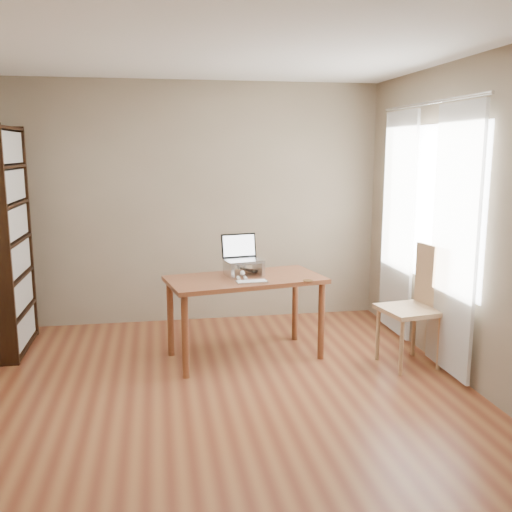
{
  "coord_description": "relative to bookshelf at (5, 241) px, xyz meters",
  "views": [
    {
      "loc": [
        -0.45,
        -3.96,
        1.88
      ],
      "look_at": [
        0.41,
        0.95,
        0.95
      ],
      "focal_mm": 40.0,
      "sensor_mm": 36.0,
      "label": 1
    }
  ],
  "objects": [
    {
      "name": "room",
      "position": [
        1.86,
        -1.54,
        0.25
      ],
      "size": [
        4.04,
        4.54,
        2.64
      ],
      "color": "brown",
      "rests_on": "ground"
    },
    {
      "name": "bookshelf",
      "position": [
        0.0,
        0.0,
        0.0
      ],
      "size": [
        0.3,
        0.9,
        2.1
      ],
      "color": "black",
      "rests_on": "ground"
    },
    {
      "name": "curtains",
      "position": [
        3.75,
        -0.75,
        0.12
      ],
      "size": [
        0.03,
        1.9,
        2.25
      ],
      "color": "white",
      "rests_on": "ground"
    },
    {
      "name": "desk",
      "position": [
        2.15,
        -0.58,
        -0.4
      ],
      "size": [
        1.48,
        0.93,
        0.75
      ],
      "rotation": [
        0.0,
        0.0,
        0.19
      ],
      "color": "brown",
      "rests_on": "ground"
    },
    {
      "name": "laptop_stand",
      "position": [
        2.15,
        -0.5,
        -0.22
      ],
      "size": [
        0.32,
        0.25,
        0.13
      ],
      "rotation": [
        0.0,
        0.0,
        0.19
      ],
      "color": "silver",
      "rests_on": "desk"
    },
    {
      "name": "laptop",
      "position": [
        2.15,
        -0.44,
        -0.11
      ],
      "size": [
        0.37,
        0.33,
        0.24
      ],
      "rotation": [
        0.0,
        0.0,
        0.19
      ],
      "color": "silver",
      "rests_on": "laptop_stand"
    },
    {
      "name": "keyboard",
      "position": [
        2.17,
        -0.8,
        -0.29
      ],
      "size": [
        0.28,
        0.13,
        0.02
      ],
      "rotation": [
        0.0,
        0.0,
        0.06
      ],
      "color": "silver",
      "rests_on": "desk"
    },
    {
      "name": "coaster",
      "position": [
        2.67,
        -0.81,
        -0.3
      ],
      "size": [
        0.09,
        0.09,
        0.01
      ],
      "primitive_type": "cylinder",
      "color": "#533D1C",
      "rests_on": "desk"
    },
    {
      "name": "cat",
      "position": [
        2.11,
        -0.47,
        -0.24
      ],
      "size": [
        0.24,
        0.47,
        0.14
      ],
      "rotation": [
        0.0,
        0.0,
        -0.02
      ],
      "color": "#413B33",
      "rests_on": "desk"
    },
    {
      "name": "chair",
      "position": [
        3.62,
        -1.01,
        -0.47
      ],
      "size": [
        0.54,
        0.54,
        1.06
      ],
      "rotation": [
        0.0,
        0.0,
        0.16
      ],
      "color": "#A37D58",
      "rests_on": "ground"
    }
  ]
}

